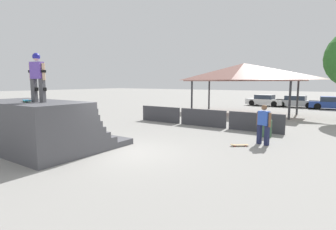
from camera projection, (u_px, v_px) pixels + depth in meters
ground_plane at (123, 153)px, 10.04m from camera, size 160.00×160.00×0.00m
quarter_pipe_ramp at (40, 128)px, 10.57m from camera, size 4.99×4.34×1.97m
skater_on_deck at (37, 74)px, 9.49m from camera, size 0.77×0.38×1.78m
skateboard_on_deck at (27, 100)px, 9.78m from camera, size 0.86×0.47×0.09m
bystander_walking at (264, 123)px, 11.34m from camera, size 0.69×0.39×1.75m
skateboard_on_ground at (239, 145)px, 11.14m from camera, size 0.72×0.63×0.09m
barrier_fence at (203, 118)px, 16.18m from camera, size 9.49×0.12×1.05m
pavilion_shelter at (244, 72)px, 22.42m from camera, size 9.54×4.19×4.32m
trash_bin at (266, 128)px, 13.03m from camera, size 0.52×0.52×0.85m
parked_car_white at (265, 101)px, 30.28m from camera, size 4.36×2.20×1.27m
parked_car_silver at (296, 102)px, 28.39m from camera, size 4.39×1.84×1.27m
parked_car_blue at (332, 103)px, 26.17m from camera, size 4.20×2.13×1.27m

